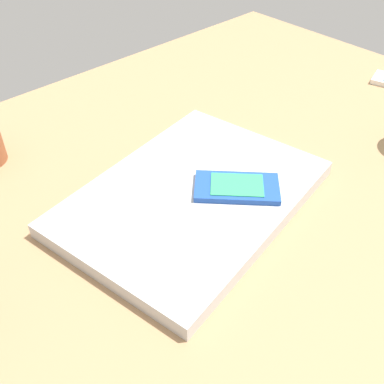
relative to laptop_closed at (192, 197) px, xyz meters
The scene contains 3 objects.
desk_surface 5.23cm from the laptop_closed, 122.50° to the right, with size 120.00×80.00×3.00cm, color #9E7751.
laptop_closed is the anchor object (origin of this frame).
cell_phone_on_laptop 6.16cm from the laptop_closed, 139.92° to the left, with size 12.03×12.20×0.95cm.
Camera 1 is at (34.63, 38.45, 45.07)cm, focal length 43.57 mm.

